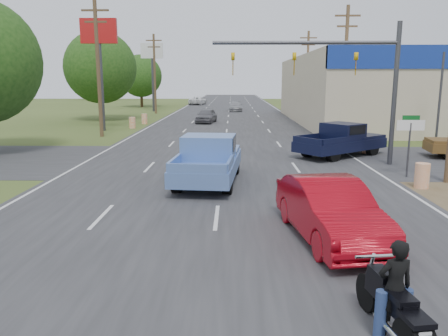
{
  "coord_description": "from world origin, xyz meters",
  "views": [
    {
      "loc": [
        0.48,
        -5.0,
        4.19
      ],
      "look_at": [
        0.21,
        9.42,
        1.3
      ],
      "focal_mm": 35.0,
      "sensor_mm": 36.0,
      "label": 1
    }
  ],
  "objects_px": {
    "distant_car_grey": "(206,116)",
    "navy_pickup": "(342,139)",
    "rider": "(394,293)",
    "distant_car_white": "(198,101)",
    "motorcycle": "(395,312)",
    "blue_pickup": "(209,158)",
    "red_convertible": "(330,211)",
    "distant_car_silver": "(235,106)"
  },
  "relations": [
    {
      "from": "distant_car_silver",
      "to": "distant_car_white",
      "type": "relative_size",
      "value": 0.9
    },
    {
      "from": "motorcycle",
      "to": "navy_pickup",
      "type": "bearing_deg",
      "value": 70.39
    },
    {
      "from": "navy_pickup",
      "to": "rider",
      "type": "bearing_deg",
      "value": -49.06
    },
    {
      "from": "distant_car_silver",
      "to": "distant_car_white",
      "type": "xyz_separation_m",
      "value": [
        -6.62,
        16.94,
        0.05
      ]
    },
    {
      "from": "distant_car_grey",
      "to": "distant_car_silver",
      "type": "relative_size",
      "value": 0.92
    },
    {
      "from": "navy_pickup",
      "to": "distant_car_white",
      "type": "relative_size",
      "value": 1.14
    },
    {
      "from": "distant_car_grey",
      "to": "distant_car_silver",
      "type": "distance_m",
      "value": 17.64
    },
    {
      "from": "rider",
      "to": "blue_pickup",
      "type": "height_order",
      "value": "blue_pickup"
    },
    {
      "from": "blue_pickup",
      "to": "distant_car_grey",
      "type": "xyz_separation_m",
      "value": [
        -1.66,
        26.27,
        -0.28
      ]
    },
    {
      "from": "rider",
      "to": "distant_car_white",
      "type": "distance_m",
      "value": 72.49
    },
    {
      "from": "distant_car_grey",
      "to": "navy_pickup",
      "type": "bearing_deg",
      "value": -57.81
    },
    {
      "from": "red_convertible",
      "to": "distant_car_silver",
      "type": "bearing_deg",
      "value": 83.64
    },
    {
      "from": "motorcycle",
      "to": "rider",
      "type": "distance_m",
      "value": 0.3
    },
    {
      "from": "blue_pickup",
      "to": "distant_car_white",
      "type": "height_order",
      "value": "blue_pickup"
    },
    {
      "from": "distant_car_grey",
      "to": "rider",
      "type": "bearing_deg",
      "value": -74.03
    },
    {
      "from": "red_convertible",
      "to": "distant_car_grey",
      "type": "distance_m",
      "value": 33.44
    },
    {
      "from": "distant_car_white",
      "to": "motorcycle",
      "type": "bearing_deg",
      "value": 106.94
    },
    {
      "from": "navy_pickup",
      "to": "distant_car_grey",
      "type": "height_order",
      "value": "navy_pickup"
    },
    {
      "from": "distant_car_silver",
      "to": "distant_car_white",
      "type": "distance_m",
      "value": 18.19
    },
    {
      "from": "motorcycle",
      "to": "navy_pickup",
      "type": "distance_m",
      "value": 18.36
    },
    {
      "from": "motorcycle",
      "to": "blue_pickup",
      "type": "height_order",
      "value": "blue_pickup"
    },
    {
      "from": "navy_pickup",
      "to": "distant_car_silver",
      "type": "xyz_separation_m",
      "value": [
        -5.79,
        37.06,
        -0.28
      ]
    },
    {
      "from": "motorcycle",
      "to": "distant_car_white",
      "type": "xyz_separation_m",
      "value": [
        -8.85,
        72.01,
        0.19
      ]
    },
    {
      "from": "distant_car_silver",
      "to": "distant_car_white",
      "type": "bearing_deg",
      "value": 110.48
    },
    {
      "from": "red_convertible",
      "to": "motorcycle",
      "type": "height_order",
      "value": "red_convertible"
    },
    {
      "from": "red_convertible",
      "to": "distant_car_silver",
      "type": "relative_size",
      "value": 1.07
    },
    {
      "from": "rider",
      "to": "distant_car_white",
      "type": "xyz_separation_m",
      "value": [
        -8.84,
        71.95,
        -0.1
      ]
    },
    {
      "from": "navy_pickup",
      "to": "distant_car_white",
      "type": "xyz_separation_m",
      "value": [
        -12.41,
        54.01,
        -0.24
      ]
    },
    {
      "from": "rider",
      "to": "motorcycle",
      "type": "bearing_deg",
      "value": 90.0
    },
    {
      "from": "rider",
      "to": "blue_pickup",
      "type": "xyz_separation_m",
      "value": [
        -3.61,
        11.36,
        0.19
      ]
    },
    {
      "from": "red_convertible",
      "to": "distant_car_white",
      "type": "distance_m",
      "value": 67.92
    },
    {
      "from": "distant_car_grey",
      "to": "red_convertible",
      "type": "bearing_deg",
      "value": -73.0
    },
    {
      "from": "motorcycle",
      "to": "red_convertible",
      "type": "bearing_deg",
      "value": 82.2
    },
    {
      "from": "red_convertible",
      "to": "rider",
      "type": "xyz_separation_m",
      "value": [
        0.04,
        -4.6,
        0.0
      ]
    },
    {
      "from": "rider",
      "to": "navy_pickup",
      "type": "bearing_deg",
      "value": -109.68
    },
    {
      "from": "blue_pickup",
      "to": "motorcycle",
      "type": "bearing_deg",
      "value": -67.5
    },
    {
      "from": "motorcycle",
      "to": "rider",
      "type": "xyz_separation_m",
      "value": [
        -0.01,
        0.06,
        0.29
      ]
    },
    {
      "from": "navy_pickup",
      "to": "blue_pickup",
      "type": "bearing_deg",
      "value": -85.28
    },
    {
      "from": "red_convertible",
      "to": "motorcycle",
      "type": "bearing_deg",
      "value": -98.22
    },
    {
      "from": "red_convertible",
      "to": "distant_car_silver",
      "type": "height_order",
      "value": "red_convertible"
    },
    {
      "from": "motorcycle",
      "to": "distant_car_silver",
      "type": "height_order",
      "value": "distant_car_silver"
    },
    {
      "from": "distant_car_white",
      "to": "navy_pickup",
      "type": "bearing_deg",
      "value": 112.88
    }
  ]
}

